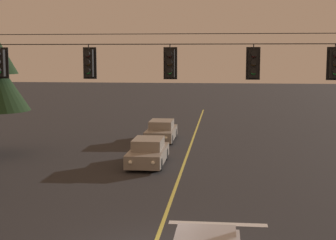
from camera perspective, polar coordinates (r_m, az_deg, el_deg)
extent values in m
cube|color=#D1C64C|center=(24.57, 1.25, -6.37)|extent=(0.14, 60.00, 0.01)
cube|color=silver|center=(18.14, 5.55, -11.40)|extent=(3.40, 0.36, 0.01)
cylinder|color=black|center=(17.90, -0.34, 8.43)|extent=(16.26, 0.03, 0.03)
cylinder|color=black|center=(17.91, -0.35, 9.55)|extent=(16.26, 0.02, 0.02)
cylinder|color=black|center=(19.49, -18.18, 7.71)|extent=(0.04, 0.04, 0.18)
cube|color=black|center=(19.49, -18.11, 6.04)|extent=(0.32, 0.26, 0.96)
cube|color=black|center=(19.62, -17.94, 6.05)|extent=(0.48, 0.03, 1.12)
cylinder|color=black|center=(18.40, -8.82, 8.03)|extent=(0.04, 0.04, 0.18)
cube|color=black|center=(18.40, -8.79, 6.26)|extent=(0.32, 0.26, 0.96)
cube|color=black|center=(18.54, -8.67, 6.27)|extent=(0.48, 0.03, 1.12)
sphere|color=#380A0A|center=(18.25, -8.94, 7.15)|extent=(0.17, 0.17, 0.17)
cylinder|color=black|center=(18.21, -8.97, 7.28)|extent=(0.20, 0.10, 0.20)
sphere|color=#3D280A|center=(18.25, -8.92, 6.25)|extent=(0.17, 0.17, 0.17)
cylinder|color=black|center=(18.21, -8.95, 6.38)|extent=(0.20, 0.10, 0.20)
sphere|color=#1ED83F|center=(18.26, -8.90, 5.34)|extent=(0.17, 0.17, 0.17)
cylinder|color=black|center=(18.22, -8.94, 5.47)|extent=(0.20, 0.10, 0.20)
cylinder|color=black|center=(17.88, 0.22, 8.14)|extent=(0.04, 0.04, 0.18)
cube|color=black|center=(17.88, 0.22, 6.31)|extent=(0.32, 0.26, 0.96)
cube|color=black|center=(18.03, 0.26, 6.32)|extent=(0.48, 0.03, 1.12)
sphere|color=#380A0A|center=(17.72, 0.16, 7.24)|extent=(0.17, 0.17, 0.17)
cylinder|color=black|center=(17.68, 0.15, 7.37)|extent=(0.20, 0.10, 0.20)
sphere|color=#3D280A|center=(17.72, 0.16, 6.30)|extent=(0.17, 0.17, 0.17)
cylinder|color=black|center=(17.68, 0.15, 6.44)|extent=(0.20, 0.10, 0.20)
sphere|color=#1ED83F|center=(17.73, 0.16, 5.37)|extent=(0.17, 0.17, 0.17)
cylinder|color=black|center=(17.69, 0.15, 5.51)|extent=(0.20, 0.10, 0.20)
cylinder|color=black|center=(17.82, 9.49, 8.04)|extent=(0.04, 0.04, 0.18)
cube|color=black|center=(17.82, 9.45, 6.21)|extent=(0.32, 0.26, 0.96)
cube|color=black|center=(17.96, 9.43, 6.22)|extent=(0.48, 0.03, 1.12)
sphere|color=#380A0A|center=(17.66, 9.50, 7.14)|extent=(0.17, 0.17, 0.17)
cylinder|color=black|center=(17.62, 9.51, 7.27)|extent=(0.20, 0.10, 0.20)
sphere|color=#3D280A|center=(17.66, 9.48, 6.20)|extent=(0.17, 0.17, 0.17)
cylinder|color=black|center=(17.62, 9.49, 6.34)|extent=(0.20, 0.10, 0.20)
sphere|color=#1ED83F|center=(17.67, 9.46, 5.27)|extent=(0.17, 0.17, 0.17)
cylinder|color=black|center=(17.62, 9.48, 5.40)|extent=(0.20, 0.10, 0.20)
cylinder|color=black|center=(18.17, 18.10, 7.77)|extent=(0.04, 0.04, 0.18)
cube|color=black|center=(18.17, 18.03, 5.97)|extent=(0.32, 0.26, 0.96)
cube|color=black|center=(18.32, 17.93, 5.98)|extent=(0.48, 0.03, 1.12)
sphere|color=#380A0A|center=(18.01, 18.17, 6.88)|extent=(0.17, 0.17, 0.17)
cylinder|color=black|center=(17.98, 18.20, 7.01)|extent=(0.20, 0.10, 0.20)
sphere|color=#3D280A|center=(18.02, 18.13, 5.96)|extent=(0.17, 0.17, 0.17)
cylinder|color=black|center=(17.98, 18.16, 6.09)|extent=(0.20, 0.10, 0.20)
sphere|color=#1ED83F|center=(18.02, 18.10, 5.05)|extent=(0.17, 0.17, 0.17)
cylinder|color=black|center=(17.98, 18.13, 5.18)|extent=(0.20, 0.10, 0.20)
cube|color=black|center=(13.74, 4.28, -12.70)|extent=(1.40, 0.21, 0.48)
cube|color=gray|center=(27.23, -2.24, -3.93)|extent=(1.80, 4.30, 0.68)
cube|color=gray|center=(27.24, -2.21, -2.62)|extent=(1.51, 2.15, 0.54)
cube|color=black|center=(26.32, -2.51, -2.97)|extent=(1.40, 0.21, 0.48)
cube|color=black|center=(28.27, -1.90, -2.25)|extent=(1.37, 0.18, 0.46)
cylinder|color=black|center=(25.87, -0.93, -4.95)|extent=(0.22, 0.64, 0.64)
cylinder|color=black|center=(26.11, -4.39, -4.85)|extent=(0.22, 0.64, 0.64)
cylinder|color=black|center=(28.46, -0.27, -3.81)|extent=(0.22, 0.64, 0.64)
cylinder|color=black|center=(28.68, -3.42, -3.74)|extent=(0.22, 0.64, 0.64)
sphere|color=white|center=(25.04, -1.70, -4.78)|extent=(0.20, 0.20, 0.20)
sphere|color=white|center=(25.21, -4.22, -4.72)|extent=(0.20, 0.20, 0.20)
cube|color=gray|center=(34.61, -0.75, -1.50)|extent=(1.80, 4.30, 0.68)
cube|color=gray|center=(34.64, -0.73, -0.48)|extent=(1.51, 2.15, 0.54)
cube|color=black|center=(33.72, -0.92, -0.69)|extent=(1.40, 0.21, 0.48)
cube|color=black|center=(35.68, -0.52, -0.25)|extent=(1.37, 0.18, 0.46)
cylinder|color=black|center=(33.24, 0.33, -2.20)|extent=(0.22, 0.64, 0.64)
cylinder|color=black|center=(33.44, -2.37, -2.15)|extent=(0.22, 0.64, 0.64)
cylinder|color=black|center=(35.86, 0.76, -1.50)|extent=(0.22, 0.64, 0.64)
cylinder|color=black|center=(36.04, -1.75, -1.45)|extent=(0.22, 0.64, 0.64)
sphere|color=white|center=(32.41, -0.23, -2.00)|extent=(0.20, 0.20, 0.20)
sphere|color=white|center=(32.55, -2.18, -1.97)|extent=(0.20, 0.20, 0.20)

